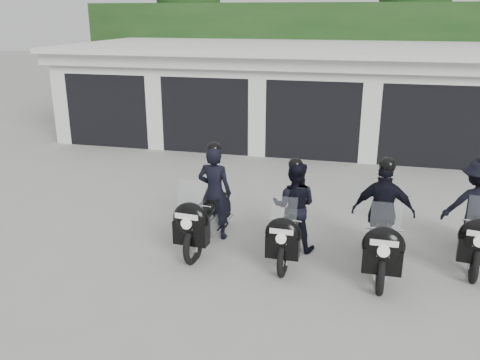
% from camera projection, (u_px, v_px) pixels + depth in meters
% --- Properties ---
extents(ground, '(80.00, 80.00, 0.00)m').
position_uv_depth(ground, '(277.00, 239.00, 9.29)').
color(ground, gray).
rests_on(ground, ground).
extents(garage_block, '(16.40, 6.80, 2.96)m').
position_uv_depth(garage_block, '(321.00, 95.00, 16.26)').
color(garage_block, silver).
rests_on(garage_block, ground).
extents(background_vegetation, '(20.00, 3.90, 5.80)m').
position_uv_depth(background_vegetation, '(344.00, 43.00, 20.23)').
color(background_vegetation, '#163613').
rests_on(background_vegetation, ground).
extents(police_bike_a, '(0.73, 2.14, 1.86)m').
position_uv_depth(police_bike_a, '(209.00, 205.00, 8.91)').
color(police_bike_a, black).
rests_on(police_bike_a, ground).
extents(police_bike_b, '(0.79, 1.96, 1.71)m').
position_uv_depth(police_bike_b, '(292.00, 214.00, 8.55)').
color(police_bike_b, black).
rests_on(police_bike_b, ground).
extents(police_bike_c, '(1.01, 2.12, 1.85)m').
position_uv_depth(police_bike_c, '(383.00, 221.00, 8.10)').
color(police_bike_c, black).
rests_on(police_bike_c, ground).
extents(police_bike_d, '(1.14, 2.07, 1.80)m').
position_uv_depth(police_bike_d, '(476.00, 215.00, 8.39)').
color(police_bike_d, black).
rests_on(police_bike_d, ground).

